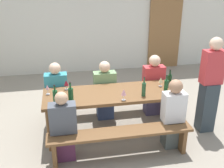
% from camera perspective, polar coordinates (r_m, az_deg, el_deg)
% --- Properties ---
extents(ground_plane, '(24.00, 24.00, 0.00)m').
position_cam_1_polar(ground_plane, '(4.69, 0.00, -10.19)').
color(ground_plane, gray).
extents(back_wall, '(14.00, 0.20, 3.20)m').
position_cam_1_polar(back_wall, '(7.25, -4.99, 15.12)').
color(back_wall, silver).
rests_on(back_wall, ground).
extents(wooden_door, '(0.90, 0.06, 2.10)m').
position_cam_1_polar(wooden_door, '(7.71, 11.19, 11.08)').
color(wooden_door, olive).
rests_on(wooden_door, ground).
extents(tasting_table, '(2.20, 0.77, 0.75)m').
position_cam_1_polar(tasting_table, '(4.36, 0.00, -2.75)').
color(tasting_table, brown).
rests_on(tasting_table, ground).
extents(bench_near, '(2.10, 0.30, 0.45)m').
position_cam_1_polar(bench_near, '(3.93, 1.89, -11.15)').
color(bench_near, brown).
rests_on(bench_near, ground).
extents(bench_far, '(2.10, 0.30, 0.45)m').
position_cam_1_polar(bench_far, '(5.11, -1.43, -2.68)').
color(bench_far, brown).
rests_on(bench_far, ground).
extents(wine_bottle_0, '(0.08, 0.08, 0.30)m').
position_cam_1_polar(wine_bottle_0, '(4.64, 12.16, 0.84)').
color(wine_bottle_0, '#143319').
rests_on(wine_bottle_0, tasting_table).
extents(wine_bottle_1, '(0.08, 0.08, 0.34)m').
position_cam_1_polar(wine_bottle_1, '(3.98, -8.78, -2.40)').
color(wine_bottle_1, '#194723').
rests_on(wine_bottle_1, tasting_table).
extents(wine_bottle_2, '(0.06, 0.06, 0.32)m').
position_cam_1_polar(wine_bottle_2, '(4.20, 6.79, -1.05)').
color(wine_bottle_2, '#234C2D').
rests_on(wine_bottle_2, tasting_table).
extents(wine_bottle_3, '(0.07, 0.07, 0.32)m').
position_cam_1_polar(wine_bottle_3, '(3.96, -11.98, -2.86)').
color(wine_bottle_3, '#194723').
rests_on(wine_bottle_3, tasting_table).
extents(wine_bottle_4, '(0.07, 0.07, 0.31)m').
position_cam_1_polar(wine_bottle_4, '(4.35, 11.43, -0.50)').
color(wine_bottle_4, '#194723').
rests_on(wine_bottle_4, tasting_table).
extents(wine_glass_0, '(0.08, 0.08, 0.16)m').
position_cam_1_polar(wine_glass_0, '(4.46, -9.75, 0.20)').
color(wine_glass_0, silver).
rests_on(wine_glass_0, tasting_table).
extents(wine_glass_1, '(0.07, 0.07, 0.16)m').
position_cam_1_polar(wine_glass_1, '(4.60, 10.36, 0.82)').
color(wine_glass_1, silver).
rests_on(wine_glass_1, tasting_table).
extents(wine_glass_2, '(0.06, 0.06, 0.16)m').
position_cam_1_polar(wine_glass_2, '(4.35, -13.63, -0.76)').
color(wine_glass_2, silver).
rests_on(wine_glass_2, tasting_table).
extents(wine_glass_3, '(0.08, 0.08, 0.18)m').
position_cam_1_polar(wine_glass_3, '(4.03, 2.52, -1.79)').
color(wine_glass_3, silver).
rests_on(wine_glass_3, tasting_table).
extents(seated_guest_near_0, '(0.38, 0.24, 1.06)m').
position_cam_1_polar(seated_guest_near_0, '(3.92, -10.27, -9.29)').
color(seated_guest_near_0, '#562746').
rests_on(seated_guest_near_0, ground).
extents(seated_guest_near_1, '(0.33, 0.24, 1.12)m').
position_cam_1_polar(seated_guest_near_1, '(4.20, 12.85, -6.47)').
color(seated_guest_near_1, '#4C5452').
rests_on(seated_guest_near_1, ground).
extents(seated_guest_far_0, '(0.39, 0.24, 1.14)m').
position_cam_1_polar(seated_guest_far_0, '(4.85, -11.62, -2.28)').
color(seated_guest_far_0, '#442C37').
rests_on(seated_guest_far_0, ground).
extents(seated_guest_far_1, '(0.40, 0.24, 1.11)m').
position_cam_1_polar(seated_guest_far_1, '(4.90, -1.53, -1.69)').
color(seated_guest_far_1, '#354671').
rests_on(seated_guest_far_1, ground).
extents(seated_guest_far_2, '(0.39, 0.24, 1.17)m').
position_cam_1_polar(seated_guest_far_2, '(5.10, 8.75, -0.51)').
color(seated_guest_far_2, '#463E62').
rests_on(seated_guest_far_2, ground).
extents(standing_host, '(0.34, 0.24, 1.64)m').
position_cam_1_polar(standing_host, '(4.69, 20.11, -0.58)').
color(standing_host, '#303B43').
rests_on(standing_host, ground).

